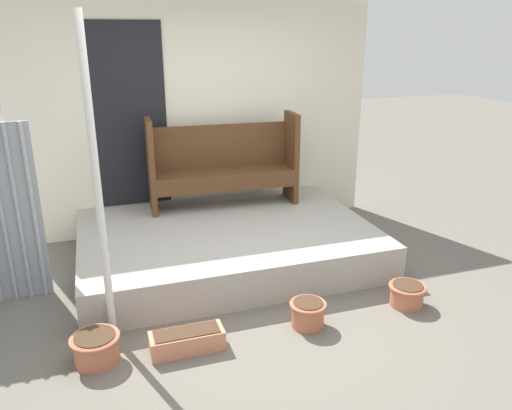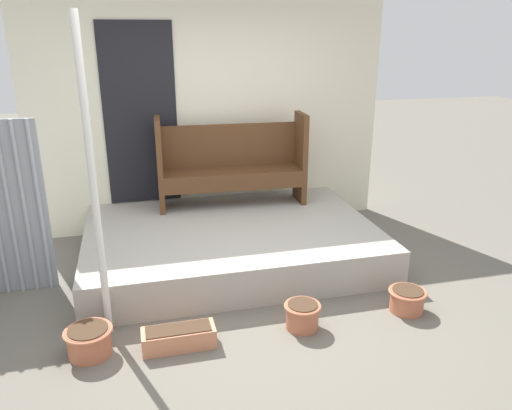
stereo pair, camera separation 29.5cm
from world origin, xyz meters
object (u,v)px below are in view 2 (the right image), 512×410
Objects in this scene: support_post at (94,187)px; flower_pot_left at (89,340)px; flower_pot_right at (407,299)px; planter_box_rect at (179,338)px; flower_pot_middle at (302,315)px; bench at (232,161)px.

flower_pot_left is at bearing -115.33° from support_post.
flower_pot_left is (-0.13, -0.27, -1.08)m from support_post.
flower_pot_right is 1.94m from planter_box_rect.
support_post is 1.13m from flower_pot_left.
planter_box_rect is (-0.99, -0.02, -0.04)m from flower_pot_middle.
flower_pot_middle is 0.54× the size of planter_box_rect.
support_post is 2.71m from flower_pot_right.
flower_pot_middle reaches higher than flower_pot_right.
flower_pot_right is (2.59, -0.03, -0.01)m from flower_pot_left.
bench is at bearing 52.43° from support_post.
planter_box_rect is at bearing -6.24° from flower_pot_left.
flower_pot_middle is at bearing -178.27° from flower_pot_right.
planter_box_rect is at bearing -109.10° from bench.
bench is at bearing 68.16° from planter_box_rect.
support_post is 6.72× the size of flower_pot_left.
flower_pot_left is at bearing -123.39° from bench.
support_post is 7.44× the size of flower_pot_right.
support_post reaches higher than flower_pot_left.
bench is (1.37, 1.78, -0.33)m from support_post.
flower_pot_left is at bearing 178.10° from flower_pot_middle.
planter_box_rect is (-0.85, -2.12, -0.80)m from bench.
planter_box_rect is (0.65, -0.07, -0.04)m from flower_pot_left.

